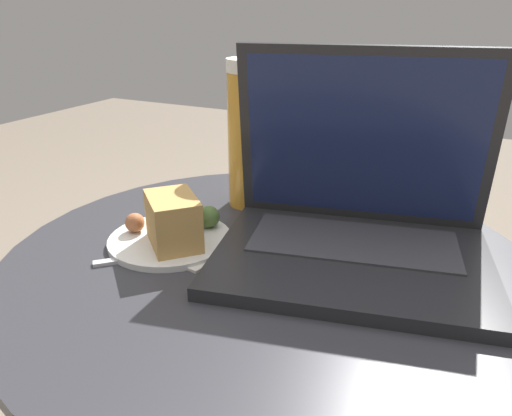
# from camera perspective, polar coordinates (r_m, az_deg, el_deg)

# --- Properties ---
(table) EXTENTS (0.73, 0.73, 0.50)m
(table) POSITION_cam_1_polar(r_m,az_deg,el_deg) (0.76, 1.12, -13.64)
(table) COLOR black
(table) RESTS_ON ground_plane
(napkin) EXTENTS (0.18, 0.14, 0.00)m
(napkin) POSITION_cam_1_polar(r_m,az_deg,el_deg) (0.74, -8.68, -3.61)
(napkin) COLOR silver
(napkin) RESTS_ON table
(laptop) EXTENTS (0.41, 0.34, 0.28)m
(laptop) POSITION_cam_1_polar(r_m,az_deg,el_deg) (0.69, 11.27, -1.07)
(laptop) COLOR #232326
(laptop) RESTS_ON table
(beer_glass) EXTENTS (0.08, 0.08, 0.24)m
(beer_glass) POSITION_cam_1_polar(r_m,az_deg,el_deg) (0.83, -0.68, 8.40)
(beer_glass) COLOR gold
(beer_glass) RESTS_ON table
(snack_plate) EXTENTS (0.18, 0.18, 0.08)m
(snack_plate) POSITION_cam_1_polar(r_m,az_deg,el_deg) (0.72, -9.51, -2.26)
(snack_plate) COLOR silver
(snack_plate) RESTS_ON table
(fork) EXTENTS (0.13, 0.13, 0.00)m
(fork) POSITION_cam_1_polar(r_m,az_deg,el_deg) (0.71, -10.18, -5.15)
(fork) COLOR #B2B2B7
(fork) RESTS_ON table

